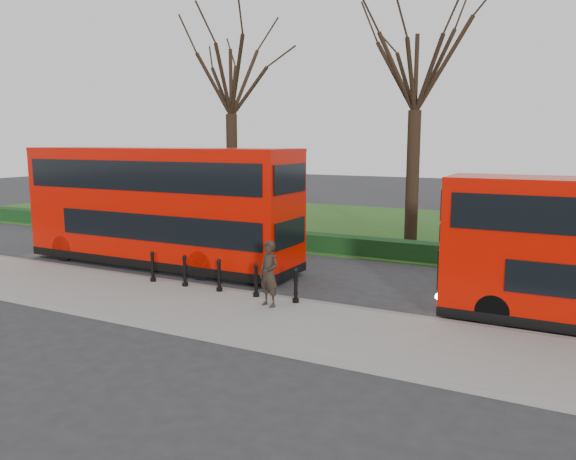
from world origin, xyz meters
The scene contains 12 objects.
ground centered at (0.00, 0.00, 0.00)m, with size 120.00×120.00×0.00m, color #28282B.
pavement centered at (0.00, -3.00, 0.07)m, with size 60.00×4.00×0.15m, color gray.
kerb centered at (0.00, -1.00, 0.07)m, with size 60.00×0.25×0.16m, color slate.
grass_verge centered at (0.00, 15.00, 0.03)m, with size 60.00×18.00×0.06m, color #29511B.
hedge centered at (0.00, 6.80, 0.40)m, with size 60.00×0.90×0.80m, color black.
yellow_line_outer centered at (0.00, -0.70, 0.01)m, with size 60.00×0.10×0.01m, color yellow.
yellow_line_inner centered at (0.00, -0.50, 0.01)m, with size 60.00×0.10×0.01m, color yellow.
tree_left centered at (-8.00, 10.00, 8.42)m, with size 7.41×7.41×11.58m.
tree_mid centered at (2.00, 10.00, 8.37)m, with size 7.37×7.37×11.52m.
bollard_row centered at (-1.14, -1.35, 0.65)m, with size 5.67×0.15×1.00m.
bus_lead centered at (-5.79, 1.28, 2.35)m, with size 11.73×2.69×4.67m.
pedestrian centered at (1.10, -2.05, 1.12)m, with size 0.71×0.47×1.94m, color black.
Camera 1 is at (8.95, -15.92, 4.95)m, focal length 35.00 mm.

